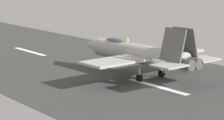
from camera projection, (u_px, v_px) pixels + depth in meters
The scene contains 5 objects.
ground_plane at pixel (156, 86), 45.95m from camera, with size 400.00×400.00×0.00m, color slate.
runway_strip at pixel (156, 86), 45.93m from camera, with size 240.00×26.00×0.02m.
fighter_jet at pixel (138, 53), 49.87m from camera, with size 17.27×14.95×5.69m.
crew_person at pixel (127, 42), 68.52m from camera, with size 0.49×0.59×1.56m.
marker_cone_mid at pixel (175, 56), 60.75m from camera, with size 0.44×0.44×0.55m, color orange.
Camera 1 is at (-32.32, 31.09, 11.18)m, focal length 76.32 mm.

